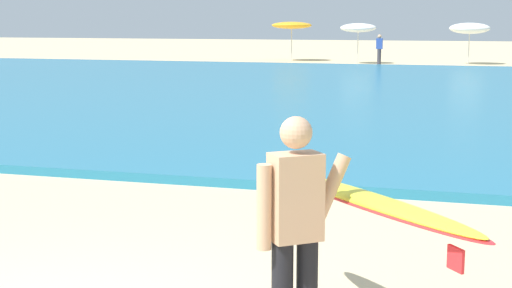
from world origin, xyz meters
The scene contains 6 objects.
sea centered at (0.00, 19.18, 0.07)m, with size 120.00×28.00×0.14m, color teal.
surfer_with_board centered at (1.96, 0.23, 1.03)m, with size 1.98×2.44×1.73m.
beach_umbrella_0 centered at (-7.24, 37.55, 2.00)m, with size 2.27×2.27×2.21m.
beach_umbrella_1 centered at (-3.20, 35.85, 1.89)m, with size 1.90×1.92×2.17m.
beach_umbrella_2 centered at (2.50, 36.86, 1.87)m, with size 2.10×2.11×2.18m.
beachgoer_near_row_left centered at (-1.89, 34.50, 0.84)m, with size 0.32×0.20×1.58m.
Camera 1 is at (2.89, -4.80, 2.37)m, focal length 53.31 mm.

